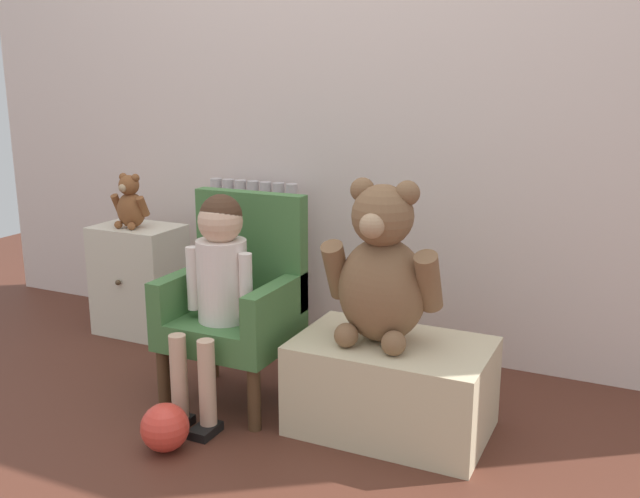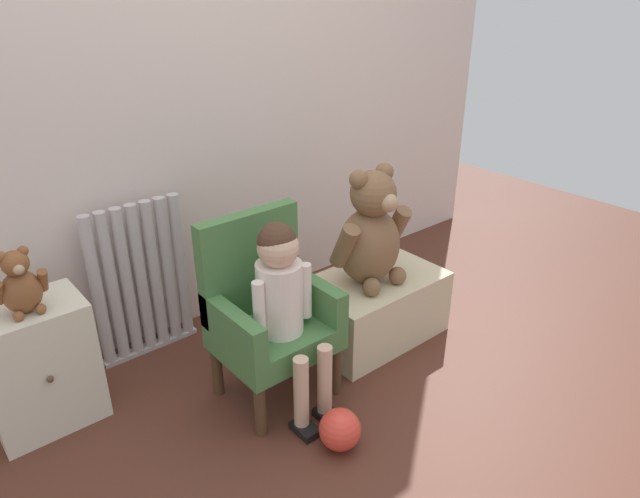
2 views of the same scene
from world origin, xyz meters
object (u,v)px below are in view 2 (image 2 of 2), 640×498
at_px(radiator, 141,281).
at_px(child_figure, 284,292).
at_px(large_teddy_bear, 371,233).
at_px(toy_ball, 340,429).
at_px(small_dresser, 39,365).
at_px(low_bench, 373,307).
at_px(child_armchair, 267,311).
at_px(small_teddy_bear, 20,285).

height_order(radiator, child_figure, child_figure).
bearing_deg(large_teddy_bear, toy_ball, -141.94).
height_order(small_dresser, low_bench, small_dresser).
xyz_separation_m(low_bench, toy_ball, (-0.58, -0.43, -0.08)).
height_order(child_armchair, toy_ball, child_armchair).
relative_size(low_bench, large_teddy_bear, 1.19).
xyz_separation_m(small_dresser, large_teddy_bear, (1.29, -0.38, 0.29)).
xyz_separation_m(small_dresser, small_teddy_bear, (0.00, -0.03, 0.35)).
bearing_deg(toy_ball, large_teddy_bear, 38.06).
distance_m(radiator, small_teddy_bear, 0.58).
distance_m(low_bench, large_teddy_bear, 0.38).
xyz_separation_m(child_figure, low_bench, (0.58, 0.11, -0.34)).
relative_size(small_dresser, low_bench, 0.79).
bearing_deg(small_teddy_bear, low_bench, -14.67).
bearing_deg(toy_ball, child_armchair, 89.73).
xyz_separation_m(child_figure, toy_ball, (-0.00, -0.32, -0.42)).
distance_m(child_armchair, large_teddy_bear, 0.57).
relative_size(small_dresser, small_teddy_bear, 2.07).
height_order(small_dresser, toy_ball, small_dresser).
distance_m(small_dresser, small_teddy_bear, 0.35).
height_order(radiator, toy_ball, radiator).
distance_m(radiator, toy_ball, 1.06).
xyz_separation_m(radiator, child_armchair, (0.26, -0.56, 0.02)).
bearing_deg(child_figure, small_dresser, 146.61).
bearing_deg(large_teddy_bear, radiator, 144.76).
bearing_deg(toy_ball, small_teddy_bear, 133.73).
bearing_deg(child_armchair, small_dresser, 153.09).
bearing_deg(child_figure, toy_ball, -90.37).
xyz_separation_m(child_figure, large_teddy_bear, (0.54, 0.11, 0.04)).
xyz_separation_m(radiator, small_teddy_bear, (-0.48, -0.22, 0.25)).
height_order(large_teddy_bear, small_teddy_bear, large_teddy_bear).
bearing_deg(large_teddy_bear, low_bench, 4.19).
distance_m(radiator, low_bench, 1.03).
relative_size(radiator, child_figure, 0.92).
xyz_separation_m(child_figure, small_teddy_bear, (-0.74, 0.46, 0.10)).
xyz_separation_m(child_armchair, low_bench, (0.58, -0.00, -0.21)).
xyz_separation_m(child_armchair, small_teddy_bear, (-0.74, 0.35, 0.23)).
bearing_deg(small_dresser, toy_ball, -47.38).
relative_size(low_bench, small_teddy_bear, 2.63).
height_order(small_dresser, child_figure, child_figure).
bearing_deg(small_teddy_bear, toy_ball, -46.27).
relative_size(child_figure, small_teddy_bear, 3.19).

